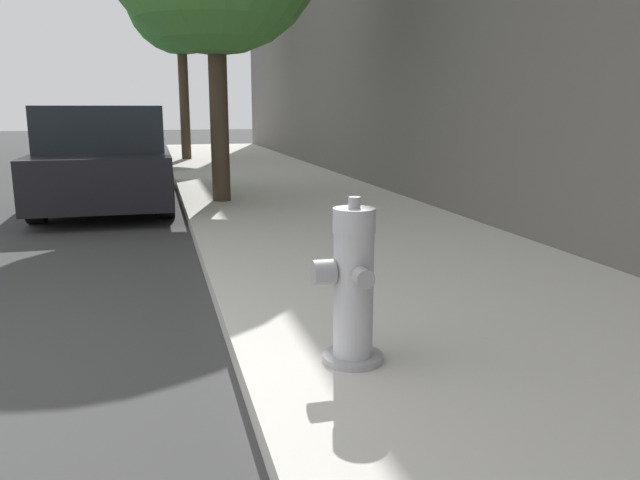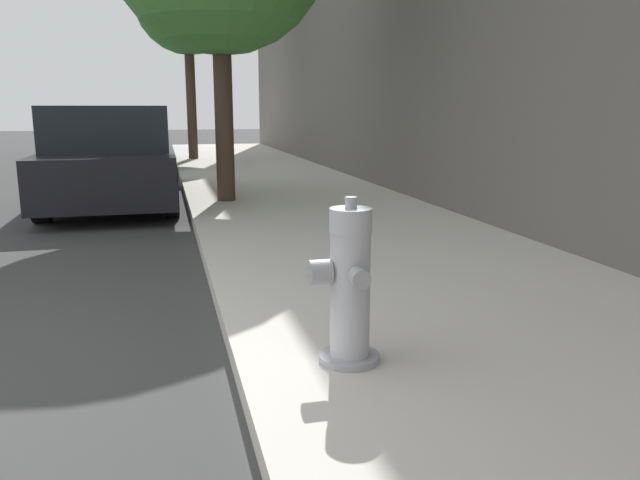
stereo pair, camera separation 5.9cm
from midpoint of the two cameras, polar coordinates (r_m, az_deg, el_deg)
The scene contains 6 objects.
sidewalk_slab at distance 3.84m, azimuth 16.70°, elevation -8.92°, with size 3.19×40.00×0.12m.
fire_hydrant at distance 3.14m, azimuth 2.41°, elevation -4.36°, with size 0.37×0.38×0.85m.
parked_car_near at distance 9.54m, azimuth -19.08°, elevation 7.06°, with size 1.76×4.19×1.43m.
parked_car_mid at distance 15.32m, azimuth -18.07°, elevation 8.76°, with size 1.77×4.39×1.42m.
parked_car_far at distance 21.00m, azimuth -17.56°, elevation 9.53°, with size 1.72×4.58×1.47m.
street_tree_far at distance 16.67m, azimuth -12.80°, elevation 20.54°, with size 2.59×2.59×5.16m.
Camera 1 is at (1.25, -3.03, 1.40)m, focal length 35.00 mm.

